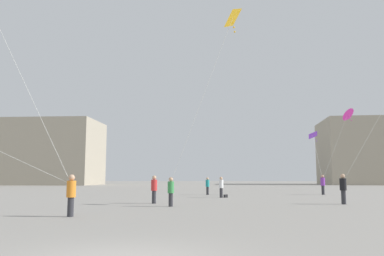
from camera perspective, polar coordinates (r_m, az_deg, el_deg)
The scene contains 13 objects.
person_in_white at distance 30.93m, azimuth 4.29°, elevation -8.50°, with size 0.35×0.35×1.63m.
person_in_green at distance 21.63m, azimuth -3.13°, elevation -9.12°, with size 0.35×0.35×1.60m.
person_in_teal at distance 35.86m, azimuth 2.29°, elevation -8.37°, with size 0.34×0.34×1.58m.
person_in_black at distance 25.06m, azimuth 21.27°, elevation -8.13°, with size 0.39×0.39×1.79m.
person_in_orange at distance 16.86m, azimuth -17.30°, elevation -9.14°, with size 0.37×0.37×1.71m.
person_in_red at distance 24.19m, azimuth -5.58°, elevation -8.76°, with size 0.37×0.37×1.70m.
person_in_purple at distance 37.91m, azimuth 18.62°, elevation -7.75°, with size 0.39×0.39×1.81m.
kite_amber_delta at distance 21.98m, azimuth 5.80°, elevation 15.47°, with size 3.85×2.02×9.27m.
kite_magenta_diamond at distance 37.55m, azimuth 21.82°, elevation 1.89°, with size 2.85×2.20×6.47m.
kite_violet_delta at distance 44.20m, azimuth 17.29°, elevation -1.07°, with size 1.51×6.93×5.18m.
building_left_hall at distance 89.01m, azimuth -22.38°, elevation -3.39°, with size 27.90×13.90×13.34m.
building_centre_hall at distance 93.24m, azimuth 24.41°, elevation -3.25°, with size 20.10×16.86×13.96m.
handbag_beside_flyer at distance 31.07m, azimuth 4.96°, elevation -9.91°, with size 0.32×0.14×0.24m, color black.
Camera 1 is at (1.90, -7.50, 1.60)m, focal length 36.39 mm.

